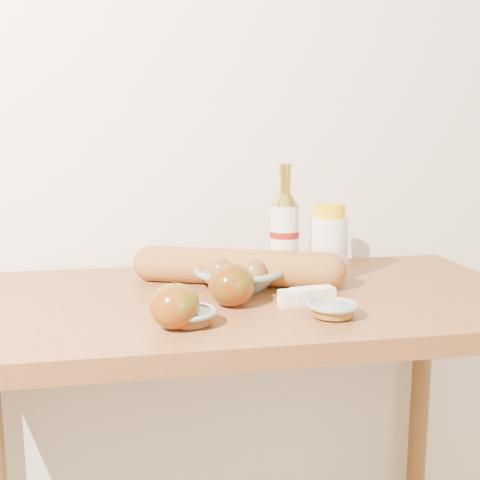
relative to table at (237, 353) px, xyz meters
name	(u,v)px	position (x,y,z in m)	size (l,w,h in m)	color
back_wall	(213,101)	(0.00, 0.33, 0.52)	(3.50, 0.02, 2.60)	#F0E4D0
table	(237,353)	(0.00, 0.00, 0.00)	(1.20, 0.60, 0.90)	#9D5F32
bourbon_bottle	(284,235)	(0.12, 0.09, 0.23)	(0.07, 0.07, 0.26)	beige
cream_bottle	(329,244)	(0.23, 0.11, 0.20)	(0.11, 0.11, 0.17)	white
egg_bowl	(239,274)	(0.02, 0.06, 0.15)	(0.25, 0.25, 0.07)	gray
baguette	(237,267)	(0.02, 0.09, 0.16)	(0.47, 0.24, 0.08)	#B57437
apple_redgreen_front	(175,306)	(-0.14, -0.18, 0.16)	(0.11, 0.11, 0.08)	#950908
apple_redgreen_right	(232,285)	(-0.02, -0.07, 0.16)	(0.10, 0.10, 0.08)	maroon
sugar_bowl	(189,316)	(-0.12, -0.17, 0.14)	(0.10, 0.10, 0.03)	gray
syrup_bowl	(333,309)	(0.14, -0.17, 0.14)	(0.09, 0.09, 0.03)	gray
butter_stick	(307,296)	(0.12, -0.09, 0.14)	(0.12, 0.05, 0.03)	#FFF2C5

